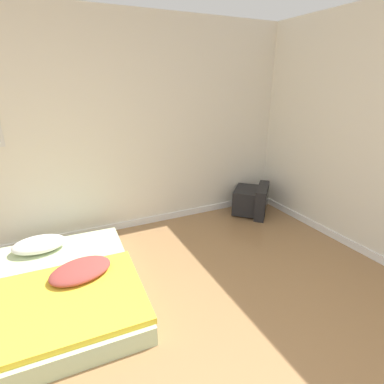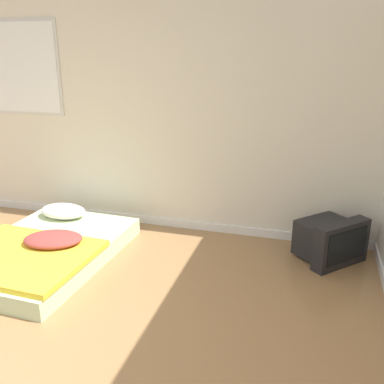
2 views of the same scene
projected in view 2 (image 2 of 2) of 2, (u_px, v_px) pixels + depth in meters
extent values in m
cube|color=silver|center=(115.00, 109.00, 4.69)|extent=(8.06, 0.06, 2.60)
cube|color=white|center=(119.00, 217.00, 5.06)|extent=(8.06, 0.02, 0.09)
cube|color=silver|center=(15.00, 68.00, 4.83)|extent=(1.16, 0.01, 1.04)
cube|color=white|center=(15.00, 68.00, 4.82)|extent=(1.09, 0.01, 0.97)
cube|color=beige|center=(44.00, 252.00, 4.11)|extent=(1.27, 1.78, 0.17)
ellipsoid|color=white|center=(63.00, 211.00, 4.70)|extent=(0.53, 0.36, 0.14)
cube|color=yellow|center=(20.00, 256.00, 3.78)|extent=(1.27, 1.05, 0.05)
ellipsoid|color=#993D38|center=(53.00, 239.00, 3.97)|extent=(0.62, 0.51, 0.11)
cube|color=black|center=(322.00, 237.00, 4.15)|extent=(0.57, 0.58, 0.34)
cube|color=black|center=(341.00, 244.00, 3.96)|extent=(0.51, 0.53, 0.43)
cube|color=black|center=(347.00, 246.00, 3.90)|extent=(0.34, 0.36, 0.31)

